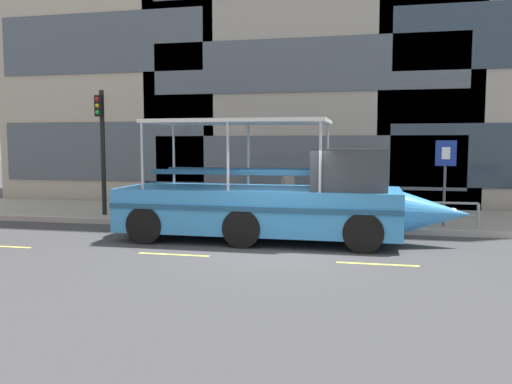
{
  "coord_description": "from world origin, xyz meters",
  "views": [
    {
      "loc": [
        2.17,
        -12.69,
        2.66
      ],
      "look_at": [
        -0.96,
        1.75,
        1.3
      ],
      "focal_mm": 36.6,
      "sensor_mm": 36.0,
      "label": 1
    }
  ],
  "objects_px": {
    "duck_tour_boat": "(278,201)",
    "parking_sign": "(445,168)",
    "pedestrian_mid_left": "(288,188)",
    "traffic_light_pole": "(102,140)",
    "pedestrian_near_bow": "(365,188)"
  },
  "relations": [
    {
      "from": "duck_tour_boat",
      "to": "pedestrian_mid_left",
      "type": "distance_m",
      "value": 3.24
    },
    {
      "from": "pedestrian_near_bow",
      "to": "duck_tour_boat",
      "type": "bearing_deg",
      "value": -124.6
    },
    {
      "from": "traffic_light_pole",
      "to": "pedestrian_mid_left",
      "type": "distance_m",
      "value": 6.69
    },
    {
      "from": "duck_tour_boat",
      "to": "pedestrian_near_bow",
      "type": "height_order",
      "value": "duck_tour_boat"
    },
    {
      "from": "parking_sign",
      "to": "pedestrian_mid_left",
      "type": "height_order",
      "value": "parking_sign"
    },
    {
      "from": "pedestrian_near_bow",
      "to": "pedestrian_mid_left",
      "type": "xyz_separation_m",
      "value": [
        -2.52,
        -0.1,
        -0.06
      ]
    },
    {
      "from": "traffic_light_pole",
      "to": "duck_tour_boat",
      "type": "height_order",
      "value": "traffic_light_pole"
    },
    {
      "from": "parking_sign",
      "to": "duck_tour_boat",
      "type": "height_order",
      "value": "duck_tour_boat"
    },
    {
      "from": "duck_tour_boat",
      "to": "pedestrian_near_bow",
      "type": "relative_size",
      "value": 5.46
    },
    {
      "from": "parking_sign",
      "to": "duck_tour_boat",
      "type": "xyz_separation_m",
      "value": [
        -4.66,
        -2.4,
        -0.84
      ]
    },
    {
      "from": "duck_tour_boat",
      "to": "parking_sign",
      "type": "bearing_deg",
      "value": 27.24
    },
    {
      "from": "duck_tour_boat",
      "to": "pedestrian_mid_left",
      "type": "xyz_separation_m",
      "value": [
        -0.22,
        3.23,
        0.08
      ]
    },
    {
      "from": "pedestrian_near_bow",
      "to": "pedestrian_mid_left",
      "type": "relative_size",
      "value": 1.06
    },
    {
      "from": "traffic_light_pole",
      "to": "pedestrian_mid_left",
      "type": "xyz_separation_m",
      "value": [
        6.45,
        0.66,
        -1.62
      ]
    },
    {
      "from": "pedestrian_near_bow",
      "to": "pedestrian_mid_left",
      "type": "bearing_deg",
      "value": -177.8
    }
  ]
}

